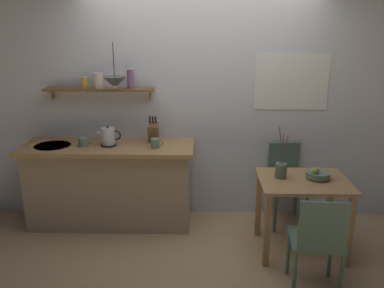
{
  "coord_description": "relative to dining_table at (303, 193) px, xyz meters",
  "views": [
    {
      "loc": [
        -0.01,
        -3.71,
        2.14
      ],
      "look_at": [
        -0.1,
        0.25,
        0.95
      ],
      "focal_mm": 37.19,
      "sensor_mm": 36.0,
      "label": 1
    }
  ],
  "objects": [
    {
      "name": "twig_vase",
      "position": [
        -0.21,
        0.05,
        0.22
      ],
      "size": [
        0.11,
        0.11,
        0.5
      ],
      "color": "#567056",
      "rests_on": "dining_table"
    },
    {
      "name": "kitchen_counter",
      "position": [
        -1.97,
        0.52,
        -0.14
      ],
      "size": [
        1.83,
        0.63,
        0.92
      ],
      "color": "tan",
      "rests_on": "ground_plane"
    },
    {
      "name": "dining_chair_near",
      "position": [
        -0.03,
        -0.67,
        -0.1
      ],
      "size": [
        0.45,
        0.43,
        0.88
      ],
      "color": "#4C6B5B",
      "rests_on": "ground_plane"
    },
    {
      "name": "back_wall",
      "position": [
        -0.76,
        0.85,
        0.75
      ],
      "size": [
        6.8,
        0.11,
        2.7
      ],
      "color": "silver",
      "rests_on": "ground_plane"
    },
    {
      "name": "electric_kettle",
      "position": [
        -1.95,
        0.49,
        0.41
      ],
      "size": [
        0.25,
        0.17,
        0.22
      ],
      "color": "black",
      "rests_on": "kitchen_counter"
    },
    {
      "name": "wall_shelf",
      "position": [
        -2.03,
        0.7,
        0.92
      ],
      "size": [
        1.17,
        0.2,
        0.34
      ],
      "color": "brown"
    },
    {
      "name": "ground_plane",
      "position": [
        -0.97,
        0.2,
        -0.6
      ],
      "size": [
        14.0,
        14.0,
        0.0
      ],
      "primitive_type": "plane",
      "color": "tan"
    },
    {
      "name": "dining_chair_far",
      "position": [
        -0.03,
        0.62,
        -0.12
      ],
      "size": [
        0.42,
        0.47,
        0.88
      ],
      "color": "#4C6B5B",
      "rests_on": "ground_plane"
    },
    {
      "name": "coffee_mug_by_sink",
      "position": [
        -2.21,
        0.46,
        0.36
      ],
      "size": [
        0.13,
        0.09,
        0.1
      ],
      "color": "slate",
      "rests_on": "kitchen_counter"
    },
    {
      "name": "pendant_lamp",
      "position": [
        -1.85,
        0.5,
        0.98
      ],
      "size": [
        0.25,
        0.25,
        0.45
      ],
      "color": "black"
    },
    {
      "name": "dining_table",
      "position": [
        0.0,
        0.0,
        0.0
      ],
      "size": [
        0.84,
        0.66,
        0.74
      ],
      "color": "tan",
      "rests_on": "ground_plane"
    },
    {
      "name": "knife_block",
      "position": [
        -1.49,
        0.62,
        0.43
      ],
      "size": [
        0.11,
        0.18,
        0.3
      ],
      "color": "brown",
      "rests_on": "kitchen_counter"
    },
    {
      "name": "fruit_bowl",
      "position": [
        0.13,
        0.03,
        0.19
      ],
      "size": [
        0.23,
        0.23,
        0.12
      ],
      "color": "slate",
      "rests_on": "dining_table"
    },
    {
      "name": "coffee_mug_spare",
      "position": [
        -1.44,
        0.42,
        0.36
      ],
      "size": [
        0.13,
        0.09,
        0.1
      ],
      "color": "slate",
      "rests_on": "kitchen_counter"
    }
  ]
}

